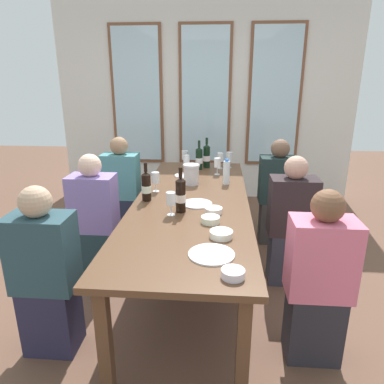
% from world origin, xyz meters
% --- Properties ---
extents(ground_plane, '(12.00, 12.00, 0.00)m').
position_xyz_m(ground_plane, '(0.00, 0.00, 0.00)').
color(ground_plane, brown).
extents(back_wall_with_windows, '(4.12, 0.10, 2.90)m').
position_xyz_m(back_wall_with_windows, '(0.00, 2.34, 1.45)').
color(back_wall_with_windows, silver).
rests_on(back_wall_with_windows, ground).
extents(dining_table, '(0.92, 2.64, 0.74)m').
position_xyz_m(dining_table, '(0.00, 0.00, 0.67)').
color(dining_table, brown).
rests_on(dining_table, ground).
extents(white_plate_0, '(0.22, 0.22, 0.01)m').
position_xyz_m(white_plate_0, '(-0.12, 0.73, 0.74)').
color(white_plate_0, white).
rests_on(white_plate_0, dining_table).
extents(white_plate_1, '(0.24, 0.24, 0.01)m').
position_xyz_m(white_plate_1, '(0.05, -0.11, 0.74)').
color(white_plate_1, white).
rests_on(white_plate_1, dining_table).
extents(white_plate_2, '(0.26, 0.26, 0.01)m').
position_xyz_m(white_plate_2, '(0.19, -0.94, 0.74)').
color(white_plate_2, white).
rests_on(white_plate_2, dining_table).
extents(metal_pitcher, '(0.16, 0.16, 0.19)m').
position_xyz_m(metal_pitcher, '(-0.04, 0.44, 0.84)').
color(metal_pitcher, silver).
rests_on(metal_pitcher, dining_table).
extents(wine_bottle_0, '(0.08, 0.08, 0.33)m').
position_xyz_m(wine_bottle_0, '(0.08, 1.10, 0.87)').
color(wine_bottle_0, black).
rests_on(wine_bottle_0, dining_table).
extents(wine_bottle_1, '(0.08, 0.08, 0.31)m').
position_xyz_m(wine_bottle_1, '(-0.36, -0.04, 0.86)').
color(wine_bottle_1, black).
rests_on(wine_bottle_1, dining_table).
extents(wine_bottle_2, '(0.08, 0.08, 0.34)m').
position_xyz_m(wine_bottle_2, '(-0.06, -0.28, 0.87)').
color(wine_bottle_2, black).
rests_on(wine_bottle_2, dining_table).
extents(wine_bottle_3, '(0.08, 0.08, 0.32)m').
position_xyz_m(wine_bottle_3, '(-0.00, 1.01, 0.86)').
color(wine_bottle_3, black).
rests_on(wine_bottle_3, dining_table).
extents(tasting_bowl_0, '(0.13, 0.13, 0.04)m').
position_xyz_m(tasting_bowl_0, '(0.19, -0.29, 0.76)').
color(tasting_bowl_0, white).
rests_on(tasting_bowl_0, dining_table).
extents(tasting_bowl_1, '(0.15, 0.15, 0.04)m').
position_xyz_m(tasting_bowl_1, '(0.24, -0.70, 0.76)').
color(tasting_bowl_1, white).
rests_on(tasting_bowl_1, dining_table).
extents(tasting_bowl_2, '(0.13, 0.13, 0.04)m').
position_xyz_m(tasting_bowl_2, '(0.17, -0.47, 0.76)').
color(tasting_bowl_2, white).
rests_on(tasting_bowl_2, dining_table).
extents(tasting_bowl_3, '(0.12, 0.12, 0.04)m').
position_xyz_m(tasting_bowl_3, '(0.30, -1.16, 0.76)').
color(tasting_bowl_3, white).
rests_on(tasting_bowl_3, dining_table).
extents(water_bottle, '(0.06, 0.06, 0.24)m').
position_xyz_m(water_bottle, '(0.29, 0.47, 0.85)').
color(water_bottle, white).
rests_on(water_bottle, dining_table).
extents(wine_glass_0, '(0.07, 0.07, 0.17)m').
position_xyz_m(wine_glass_0, '(-0.13, 0.92, 0.86)').
color(wine_glass_0, white).
rests_on(wine_glass_0, dining_table).
extents(wine_glass_1, '(0.07, 0.07, 0.17)m').
position_xyz_m(wine_glass_1, '(-0.12, -0.35, 0.86)').
color(wine_glass_1, white).
rests_on(wine_glass_1, dining_table).
extents(wine_glass_2, '(0.07, 0.07, 0.17)m').
position_xyz_m(wine_glass_2, '(-0.17, 1.15, 0.86)').
color(wine_glass_2, white).
rests_on(wine_glass_2, dining_table).
extents(wine_glass_3, '(0.07, 0.07, 0.17)m').
position_xyz_m(wine_glass_3, '(0.20, 0.81, 0.86)').
color(wine_glass_3, white).
rests_on(wine_glass_3, dining_table).
extents(wine_glass_4, '(0.07, 0.07, 0.17)m').
position_xyz_m(wine_glass_4, '(-0.33, 0.19, 0.86)').
color(wine_glass_4, white).
rests_on(wine_glass_4, dining_table).
extents(wine_glass_5, '(0.07, 0.07, 0.17)m').
position_xyz_m(wine_glass_5, '(0.33, 1.12, 0.86)').
color(wine_glass_5, white).
rests_on(wine_glass_5, dining_table).
extents(wine_glass_6, '(0.07, 0.07, 0.17)m').
position_xyz_m(wine_glass_6, '(0.23, 1.07, 0.86)').
color(wine_glass_6, white).
rests_on(wine_glass_6, dining_table).
extents(seated_person_0, '(0.38, 0.24, 1.11)m').
position_xyz_m(seated_person_0, '(-0.83, 0.85, 0.53)').
color(seated_person_0, '#24283C').
rests_on(seated_person_0, ground).
extents(seated_person_1, '(0.38, 0.24, 1.11)m').
position_xyz_m(seated_person_1, '(0.83, 0.83, 0.53)').
color(seated_person_1, '#3A3633').
rests_on(seated_person_1, ground).
extents(seated_person_2, '(0.38, 0.24, 1.11)m').
position_xyz_m(seated_person_2, '(-0.83, -0.89, 0.53)').
color(seated_person_2, '#272540').
rests_on(seated_person_2, ground).
extents(seated_person_3, '(0.38, 0.24, 1.11)m').
position_xyz_m(seated_person_3, '(0.83, -0.83, 0.53)').
color(seated_person_3, '#2A272F').
rests_on(seated_person_3, ground).
extents(seated_person_4, '(0.38, 0.24, 1.11)m').
position_xyz_m(seated_person_4, '(-0.83, -0.01, 0.53)').
color(seated_person_4, '#22383F').
rests_on(seated_person_4, ground).
extents(seated_person_5, '(0.38, 0.24, 1.11)m').
position_xyz_m(seated_person_5, '(0.83, 0.05, 0.53)').
color(seated_person_5, '#30323F').
rests_on(seated_person_5, ground).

